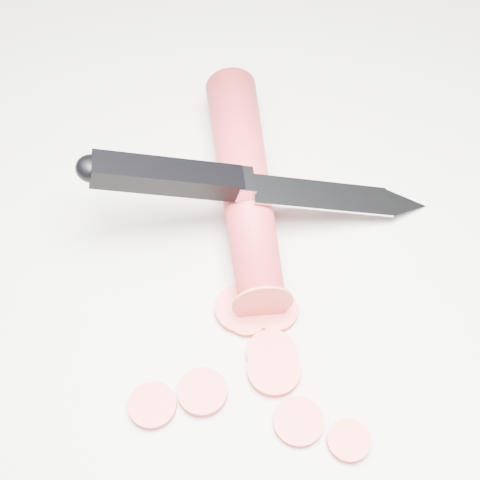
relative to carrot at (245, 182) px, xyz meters
name	(u,v)px	position (x,y,z in m)	size (l,w,h in m)	color
ground	(224,287)	(-0.04, -0.08, -0.02)	(2.40, 2.40, 0.00)	beige
carrot	(245,182)	(0.00, 0.00, 0.00)	(0.04, 0.04, 0.23)	red
carrot_slice_0	(153,406)	(-0.12, -0.15, -0.02)	(0.03, 0.03, 0.01)	#E54C46
carrot_slice_1	(298,422)	(-0.02, -0.19, -0.02)	(0.03, 0.03, 0.01)	#E54C46
carrot_slice_2	(274,371)	(-0.03, -0.15, -0.02)	(0.04, 0.04, 0.01)	#E54C46
carrot_slice_3	(271,353)	(-0.03, -0.14, -0.02)	(0.04, 0.04, 0.01)	#E54C46
carrot_slice_4	(274,310)	(-0.01, -0.11, -0.02)	(0.04, 0.04, 0.01)	#E54C46
carrot_slice_5	(202,392)	(-0.08, -0.15, -0.02)	(0.03, 0.03, 0.01)	#E54C46
carrot_slice_6	(349,441)	(0.00, -0.22, -0.02)	(0.03, 0.03, 0.01)	#E54C46
carrot_slice_7	(242,309)	(-0.03, -0.10, -0.02)	(0.04, 0.04, 0.01)	#E54C46
carrot_slice_8	(247,318)	(-0.03, -0.11, -0.02)	(0.03, 0.03, 0.01)	#E54C46
kitchen_knife	(264,183)	(0.01, -0.02, 0.02)	(0.28, 0.08, 0.09)	#BABCC1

